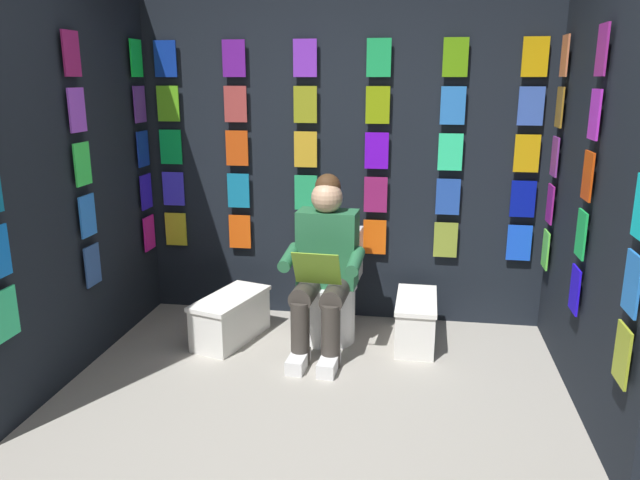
{
  "coord_description": "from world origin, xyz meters",
  "views": [
    {
      "loc": [
        -0.56,
        2.38,
        1.8
      ],
      "look_at": [
        0.01,
        -1.13,
        0.85
      ],
      "focal_mm": 34.13,
      "sensor_mm": 36.0,
      "label": 1
    }
  ],
  "objects_px": {
    "comic_longbox_far": "(231,318)",
    "toilet": "(330,292)",
    "comic_longbox_near": "(416,321)",
    "person_reading": "(324,265)"
  },
  "relations": [
    {
      "from": "person_reading",
      "to": "comic_longbox_far",
      "type": "height_order",
      "value": "person_reading"
    },
    {
      "from": "toilet",
      "to": "person_reading",
      "type": "xyz_separation_m",
      "value": [
        0.01,
        0.23,
        0.27
      ]
    },
    {
      "from": "toilet",
      "to": "comic_longbox_far",
      "type": "height_order",
      "value": "toilet"
    },
    {
      "from": "comic_longbox_far",
      "to": "comic_longbox_near",
      "type": "bearing_deg",
      "value": -157.53
    },
    {
      "from": "person_reading",
      "to": "comic_longbox_far",
      "type": "relative_size",
      "value": 1.7
    },
    {
      "from": "comic_longbox_near",
      "to": "comic_longbox_far",
      "type": "relative_size",
      "value": 0.85
    },
    {
      "from": "toilet",
      "to": "comic_longbox_near",
      "type": "relative_size",
      "value": 1.3
    },
    {
      "from": "comic_longbox_far",
      "to": "toilet",
      "type": "bearing_deg",
      "value": -148.58
    },
    {
      "from": "toilet",
      "to": "person_reading",
      "type": "distance_m",
      "value": 0.35
    },
    {
      "from": "person_reading",
      "to": "comic_longbox_far",
      "type": "distance_m",
      "value": 0.8
    }
  ]
}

